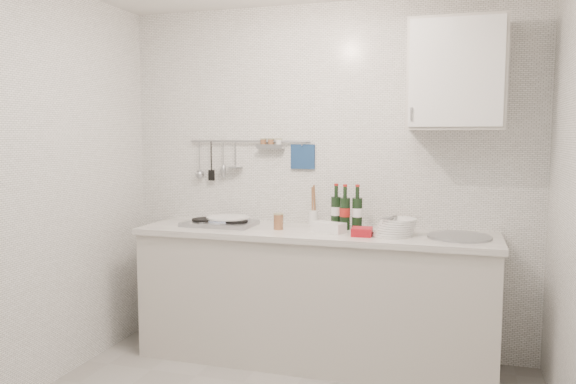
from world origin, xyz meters
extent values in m
cube|color=silver|center=(0.00, 1.40, 1.25)|extent=(3.00, 0.02, 2.50)
cube|color=silver|center=(-1.50, 0.00, 1.25)|extent=(0.02, 2.80, 2.50)
cube|color=#B5B0A7|center=(0.00, 1.10, 0.44)|extent=(2.40, 0.60, 0.88)
cube|color=silver|center=(0.00, 1.10, 0.90)|extent=(2.44, 0.64, 0.04)
cube|color=black|center=(0.00, 1.12, 0.05)|extent=(2.34, 0.52, 0.10)
cube|color=#93969B|center=(-0.70, 1.10, 0.94)|extent=(0.50, 0.32, 0.03)
cylinder|color=black|center=(-0.82, 1.10, 0.96)|extent=(0.18, 0.18, 0.01)
cylinder|color=black|center=(-0.58, 1.10, 0.96)|extent=(0.18, 0.18, 0.01)
cylinder|color=#93969B|center=(0.95, 1.10, 0.93)|extent=(0.40, 0.40, 0.02)
cylinder|color=#93969B|center=(0.95, 1.10, 0.87)|extent=(0.34, 0.34, 0.10)
cylinder|color=#93969B|center=(-0.58, 1.37, 1.52)|extent=(0.95, 0.02, 0.02)
cube|color=navy|center=(-0.16, 1.39, 1.41)|extent=(0.18, 0.02, 0.18)
cube|color=#B5B0A7|center=(0.90, 1.22, 1.95)|extent=(0.60, 0.35, 0.70)
cube|color=white|center=(0.90, 1.04, 1.95)|extent=(0.56, 0.01, 0.66)
cylinder|color=#93969B|center=(0.64, 1.03, 1.70)|extent=(0.01, 0.01, 0.08)
cylinder|color=#435D99|center=(-0.69, 1.16, 0.93)|extent=(0.33, 0.33, 0.01)
cylinder|color=#435D99|center=(-0.68, 1.16, 0.94)|extent=(0.33, 0.33, 0.01)
cylinder|color=#435D99|center=(-0.67, 1.17, 0.96)|extent=(0.32, 0.32, 0.01)
cylinder|color=#435D99|center=(-0.67, 1.17, 0.97)|extent=(0.31, 0.31, 0.01)
cylinder|color=white|center=(0.53, 1.05, 0.93)|extent=(0.26, 0.26, 0.01)
cylinder|color=white|center=(0.54, 1.05, 0.94)|extent=(0.26, 0.26, 0.01)
cylinder|color=white|center=(0.54, 1.06, 0.95)|extent=(0.25, 0.25, 0.01)
cylinder|color=white|center=(0.55, 1.06, 0.97)|extent=(0.25, 0.25, 0.01)
cylinder|color=white|center=(0.56, 1.07, 0.98)|extent=(0.24, 0.24, 0.01)
cylinder|color=white|center=(0.56, 1.07, 1.00)|extent=(0.23, 0.23, 0.01)
cylinder|color=white|center=(0.57, 1.07, 1.01)|extent=(0.23, 0.23, 0.01)
cylinder|color=white|center=(0.58, 1.08, 1.02)|extent=(0.22, 0.22, 0.01)
cube|color=white|center=(0.11, 1.06, 0.95)|extent=(0.24, 0.18, 0.07)
cube|color=red|center=(0.35, 0.98, 0.95)|extent=(0.14, 0.14, 0.05)
cylinder|color=white|center=(-0.06, 1.31, 0.97)|extent=(0.07, 0.07, 0.11)
cylinder|color=brown|center=(-0.05, 1.31, 1.11)|extent=(0.01, 0.05, 0.21)
cylinder|color=brown|center=(-0.07, 1.32, 1.10)|extent=(0.03, 0.04, 0.19)
cylinder|color=brown|center=(-0.30, 1.28, 0.95)|extent=(0.05, 0.05, 0.06)
cylinder|color=tan|center=(-0.30, 1.28, 0.99)|extent=(0.06, 0.06, 0.01)
cylinder|color=brown|center=(0.56, 1.24, 0.95)|extent=(0.07, 0.07, 0.07)
cylinder|color=tan|center=(0.56, 1.24, 0.99)|extent=(0.07, 0.07, 0.01)
cylinder|color=brown|center=(0.60, 1.27, 0.96)|extent=(0.06, 0.06, 0.07)
cylinder|color=tan|center=(0.60, 1.27, 1.00)|extent=(0.07, 0.07, 0.01)
cylinder|color=brown|center=(-0.24, 1.06, 0.97)|extent=(0.06, 0.06, 0.10)
cylinder|color=tan|center=(-0.24, 1.06, 1.03)|extent=(0.07, 0.07, 0.01)
camera|label=1|loc=(0.94, -2.57, 1.57)|focal=35.00mm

